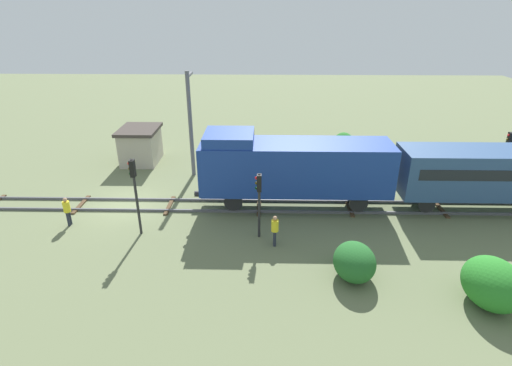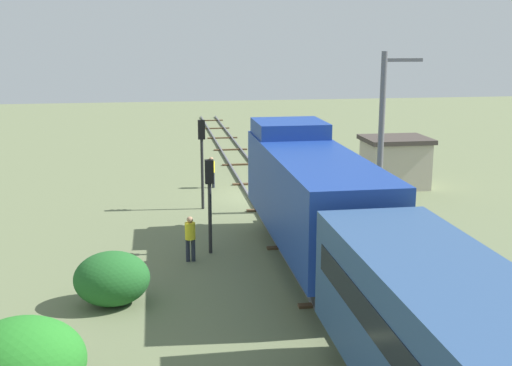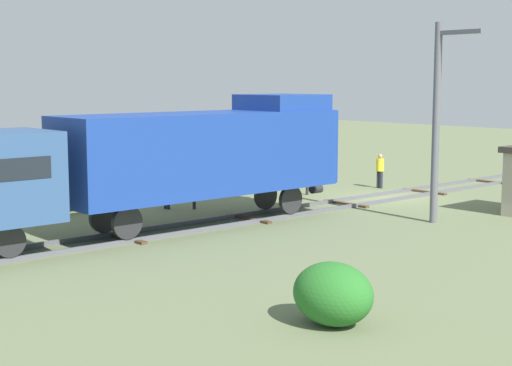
{
  "view_description": "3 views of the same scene",
  "coord_description": "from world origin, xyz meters",
  "px_view_note": "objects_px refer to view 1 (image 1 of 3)",
  "views": [
    {
      "loc": [
        21.76,
        8.59,
        11.46
      ],
      "look_at": [
        -0.23,
        8.11,
        1.52
      ],
      "focal_mm": 28.0,
      "sensor_mm": 36.0,
      "label": 1
    },
    {
      "loc": [
        5.32,
        31.58,
        8.09
      ],
      "look_at": [
        1.39,
        6.78,
        2.31
      ],
      "focal_mm": 45.0,
      "sensor_mm": 36.0,
      "label": 2
    },
    {
      "loc": [
        -22.33,
        27.65,
        5.33
      ],
      "look_at": [
        0.1,
        7.84,
        1.37
      ],
      "focal_mm": 55.0,
      "sensor_mm": 36.0,
      "label": 3
    }
  ],
  "objects_px": {
    "worker_near_track": "(67,209)",
    "worker_by_signal": "(275,228)",
    "traffic_signal_far": "(507,149)",
    "locomotive": "(292,165)",
    "relay_hut": "(140,145)",
    "traffic_signal_near": "(134,184)",
    "traffic_signal_mid": "(259,194)",
    "catenary_mast": "(190,122)"
  },
  "relations": [
    {
      "from": "relay_hut",
      "to": "catenary_mast",
      "type": "bearing_deg",
      "value": 61.58
    },
    {
      "from": "locomotive",
      "to": "traffic_signal_near",
      "type": "relative_size",
      "value": 2.72
    },
    {
      "from": "traffic_signal_far",
      "to": "relay_hut",
      "type": "height_order",
      "value": "traffic_signal_far"
    },
    {
      "from": "catenary_mast",
      "to": "worker_by_signal",
      "type": "bearing_deg",
      "value": 31.66
    },
    {
      "from": "catenary_mast",
      "to": "traffic_signal_mid",
      "type": "bearing_deg",
      "value": 30.0
    },
    {
      "from": "traffic_signal_mid",
      "to": "catenary_mast",
      "type": "bearing_deg",
      "value": -150.0
    },
    {
      "from": "worker_near_track",
      "to": "catenary_mast",
      "type": "xyz_separation_m",
      "value": [
        -7.47,
        5.81,
        2.95
      ]
    },
    {
      "from": "locomotive",
      "to": "relay_hut",
      "type": "height_order",
      "value": "locomotive"
    },
    {
      "from": "worker_by_signal",
      "to": "traffic_signal_mid",
      "type": "bearing_deg",
      "value": -54.15
    },
    {
      "from": "traffic_signal_far",
      "to": "locomotive",
      "type": "bearing_deg",
      "value": -75.99
    },
    {
      "from": "locomotive",
      "to": "traffic_signal_far",
      "type": "relative_size",
      "value": 3.07
    },
    {
      "from": "worker_near_track",
      "to": "traffic_signal_far",
      "type": "bearing_deg",
      "value": 84.67
    },
    {
      "from": "traffic_signal_mid",
      "to": "traffic_signal_far",
      "type": "bearing_deg",
      "value": 113.2
    },
    {
      "from": "worker_near_track",
      "to": "locomotive",
      "type": "bearing_deg",
      "value": 82.94
    },
    {
      "from": "relay_hut",
      "to": "traffic_signal_mid",
      "type": "bearing_deg",
      "value": 40.73
    },
    {
      "from": "traffic_signal_near",
      "to": "catenary_mast",
      "type": "height_order",
      "value": "catenary_mast"
    },
    {
      "from": "traffic_signal_near",
      "to": "traffic_signal_mid",
      "type": "bearing_deg",
      "value": 88.22
    },
    {
      "from": "worker_near_track",
      "to": "relay_hut",
      "type": "relative_size",
      "value": 0.49
    },
    {
      "from": "traffic_signal_mid",
      "to": "relay_hut",
      "type": "relative_size",
      "value": 1.03
    },
    {
      "from": "catenary_mast",
      "to": "relay_hut",
      "type": "xyz_separation_m",
      "value": [
        -2.43,
        -4.5,
        -2.56
      ]
    },
    {
      "from": "traffic_signal_near",
      "to": "traffic_signal_mid",
      "type": "distance_m",
      "value": 6.45
    },
    {
      "from": "worker_near_track",
      "to": "catenary_mast",
      "type": "height_order",
      "value": "catenary_mast"
    },
    {
      "from": "worker_near_track",
      "to": "worker_by_signal",
      "type": "height_order",
      "value": "same"
    },
    {
      "from": "traffic_signal_far",
      "to": "worker_near_track",
      "type": "relative_size",
      "value": 2.22
    },
    {
      "from": "traffic_signal_near",
      "to": "traffic_signal_far",
      "type": "bearing_deg",
      "value": 106.63
    },
    {
      "from": "traffic_signal_far",
      "to": "worker_near_track",
      "type": "height_order",
      "value": "traffic_signal_far"
    },
    {
      "from": "traffic_signal_mid",
      "to": "relay_hut",
      "type": "bearing_deg",
      "value": -139.27
    },
    {
      "from": "locomotive",
      "to": "catenary_mast",
      "type": "relative_size",
      "value": 1.57
    },
    {
      "from": "traffic_signal_near",
      "to": "traffic_signal_far",
      "type": "distance_m",
      "value": 23.76
    },
    {
      "from": "traffic_signal_near",
      "to": "traffic_signal_mid",
      "type": "xyz_separation_m",
      "value": [
        0.2,
        6.43,
        -0.43
      ]
    },
    {
      "from": "worker_by_signal",
      "to": "relay_hut",
      "type": "height_order",
      "value": "relay_hut"
    },
    {
      "from": "locomotive",
      "to": "worker_by_signal",
      "type": "relative_size",
      "value": 6.82
    },
    {
      "from": "traffic_signal_near",
      "to": "worker_near_track",
      "type": "distance_m",
      "value": 4.76
    },
    {
      "from": "traffic_signal_mid",
      "to": "catenary_mast",
      "type": "xyz_separation_m",
      "value": [
        -8.47,
        -4.89,
        1.41
      ]
    },
    {
      "from": "traffic_signal_mid",
      "to": "relay_hut",
      "type": "height_order",
      "value": "traffic_signal_mid"
    },
    {
      "from": "traffic_signal_far",
      "to": "worker_by_signal",
      "type": "height_order",
      "value": "traffic_signal_far"
    },
    {
      "from": "relay_hut",
      "to": "traffic_signal_far",
      "type": "bearing_deg",
      "value": 81.38
    },
    {
      "from": "traffic_signal_mid",
      "to": "worker_near_track",
      "type": "distance_m",
      "value": 10.85
    },
    {
      "from": "locomotive",
      "to": "catenary_mast",
      "type": "height_order",
      "value": "catenary_mast"
    },
    {
      "from": "worker_near_track",
      "to": "worker_by_signal",
      "type": "relative_size",
      "value": 1.0
    },
    {
      "from": "catenary_mast",
      "to": "relay_hut",
      "type": "relative_size",
      "value": 2.12
    },
    {
      "from": "locomotive",
      "to": "relay_hut",
      "type": "bearing_deg",
      "value": -123.6
    }
  ]
}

